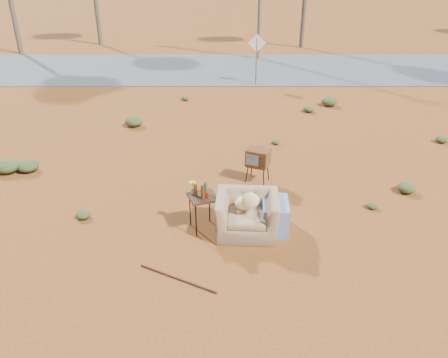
{
  "coord_description": "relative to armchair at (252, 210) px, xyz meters",
  "views": [
    {
      "loc": [
        0.03,
        -7.56,
        5.14
      ],
      "look_at": [
        0.05,
        0.95,
        0.8
      ],
      "focal_mm": 35.0,
      "sensor_mm": 36.0,
      "label": 1
    }
  ],
  "objects": [
    {
      "name": "road_sign",
      "position": [
        0.87,
        11.88,
        0.98
      ],
      "size": [
        0.78,
        0.06,
        2.19
      ],
      "color": "brown",
      "rests_on": "ground"
    },
    {
      "name": "highway",
      "position": [
        -0.63,
        14.88,
        -0.5
      ],
      "size": [
        140.0,
        7.0,
        0.04
      ],
      "primitive_type": "cube",
      "color": "#565659",
      "rests_on": "ground"
    },
    {
      "name": "side_table",
      "position": [
        -1.07,
        0.11,
        0.29
      ],
      "size": [
        0.7,
        0.7,
        1.09
      ],
      "rotation": [
        0.0,
        0.0,
        0.35
      ],
      "color": "#372714",
      "rests_on": "ground"
    },
    {
      "name": "scrub_patch",
      "position": [
        -1.45,
        4.29,
        -0.38
      ],
      "size": [
        17.49,
        8.07,
        0.33
      ],
      "color": "#3E4C21",
      "rests_on": "ground"
    },
    {
      "name": "rusty_bar",
      "position": [
        -1.42,
        -1.55,
        -0.5
      ],
      "size": [
        1.43,
        0.79,
        0.04
      ],
      "primitive_type": "cylinder",
      "rotation": [
        0.0,
        1.57,
        -0.49
      ],
      "color": "#532716",
      "rests_on": "ground"
    },
    {
      "name": "armchair",
      "position": [
        0.0,
        0.0,
        0.0
      ],
      "size": [
        1.54,
        0.96,
        1.11
      ],
      "rotation": [
        0.0,
        0.0,
        -0.06
      ],
      "color": "#967752",
      "rests_on": "ground"
    },
    {
      "name": "tv_unit",
      "position": [
        0.27,
        2.27,
        0.14
      ],
      "size": [
        0.68,
        0.62,
        0.88
      ],
      "rotation": [
        0.0,
        0.0,
        -0.41
      ],
      "color": "black",
      "rests_on": "ground"
    },
    {
      "name": "ground",
      "position": [
        -0.63,
        -0.12,
        -0.52
      ],
      "size": [
        140.0,
        140.0,
        0.0
      ],
      "primitive_type": "plane",
      "color": "brown",
      "rests_on": "ground"
    }
  ]
}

